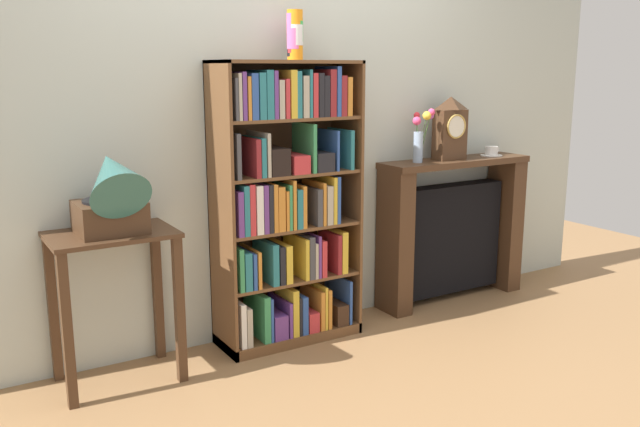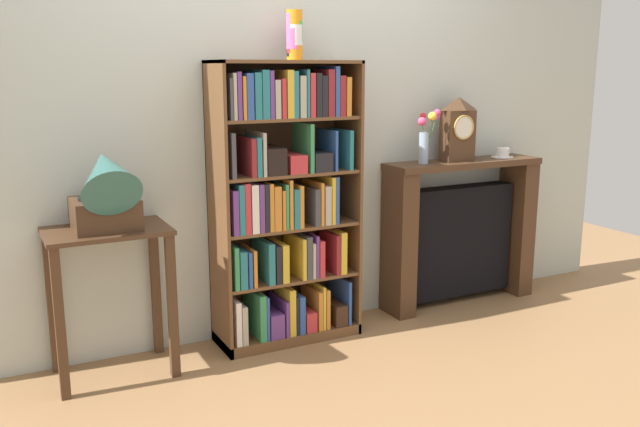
{
  "view_description": "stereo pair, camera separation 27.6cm",
  "coord_description": "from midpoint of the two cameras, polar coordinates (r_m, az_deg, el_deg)",
  "views": [
    {
      "loc": [
        -1.76,
        -3.17,
        1.53
      ],
      "look_at": [
        0.21,
        0.07,
        0.71
      ],
      "focal_mm": 37.99,
      "sensor_mm": 36.0,
      "label": 1
    },
    {
      "loc": [
        -1.52,
        -3.31,
        1.53
      ],
      "look_at": [
        0.21,
        0.07,
        0.71
      ],
      "focal_mm": 37.99,
      "sensor_mm": 36.0,
      "label": 2
    }
  ],
  "objects": [
    {
      "name": "fireplace_mantel",
      "position": [
        4.57,
        9.24,
        -1.43
      ],
      "size": [
        1.09,
        0.27,
        0.95
      ],
      "color": "#472D1C",
      "rests_on": "ground"
    },
    {
      "name": "gramophone",
      "position": [
        3.32,
        -19.43,
        1.69
      ],
      "size": [
        0.31,
        0.45,
        0.48
      ],
      "color": "#472D1C",
      "rests_on": "side_table_left"
    },
    {
      "name": "cup_stack",
      "position": [
        3.76,
        -4.31,
        14.76
      ],
      "size": [
        0.09,
        0.09,
        0.26
      ],
      "color": "orange",
      "rests_on": "bookshelf"
    },
    {
      "name": "wall_back",
      "position": [
        3.94,
        -4.5,
        8.78
      ],
      "size": [
        4.82,
        0.08,
        2.6
      ],
      "primitive_type": "cube",
      "color": "beige",
      "rests_on": "ground"
    },
    {
      "name": "ground_plane",
      "position": [
        3.95,
        -4.23,
        -10.85
      ],
      "size": [
        7.82,
        6.4,
        0.02
      ],
      "primitive_type": "cube",
      "color": "#997047"
    },
    {
      "name": "side_table_left",
      "position": [
        3.48,
        -19.19,
        -4.89
      ],
      "size": [
        0.59,
        0.4,
        0.76
      ],
      "color": "#472D1C",
      "rests_on": "ground"
    },
    {
      "name": "teacup_with_saucer",
      "position": [
        4.67,
        12.62,
        5.1
      ],
      "size": [
        0.14,
        0.14,
        0.06
      ],
      "color": "white",
      "rests_on": "fireplace_mantel"
    },
    {
      "name": "flower_vase",
      "position": [
        4.24,
        6.64,
        6.68
      ],
      "size": [
        0.16,
        0.16,
        0.34
      ],
      "color": "#99B2D1",
      "rests_on": "fireplace_mantel"
    },
    {
      "name": "bookshelf",
      "position": [
        3.75,
        -5.11,
        0.37
      ],
      "size": [
        0.81,
        0.33,
        1.57
      ],
      "color": "brown",
      "rests_on": "ground"
    },
    {
      "name": "mantel_clock",
      "position": [
        4.4,
        9.15,
        7.1
      ],
      "size": [
        0.21,
        0.12,
        0.4
      ],
      "color": "#472D1C",
      "rests_on": "fireplace_mantel"
    }
  ]
}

